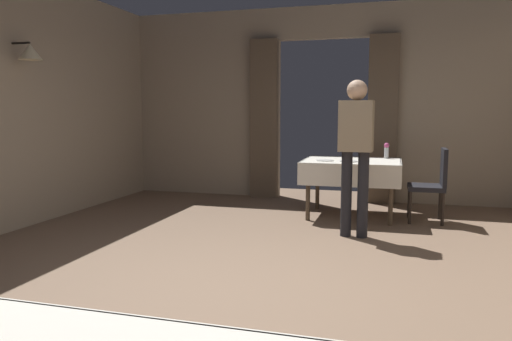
{
  "coord_description": "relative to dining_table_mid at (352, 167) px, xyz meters",
  "views": [
    {
      "loc": [
        1.1,
        -3.51,
        1.37
      ],
      "look_at": [
        0.0,
        0.34,
        0.89
      ],
      "focal_mm": 34.17,
      "sensor_mm": 36.0,
      "label": 1
    }
  ],
  "objects": [
    {
      "name": "wall_back",
      "position": [
        -0.57,
        1.24,
        0.86
      ],
      "size": [
        6.4,
        0.27,
        3.0
      ],
      "color": "gray",
      "rests_on": "ground"
    },
    {
      "name": "person_waiter_by_doorway",
      "position": [
        0.12,
        -1.07,
        0.37
      ],
      "size": [
        0.37,
        0.24,
        1.72
      ],
      "color": "black",
      "rests_on": "ground"
    },
    {
      "name": "plate_mid_b",
      "position": [
        -0.03,
        -0.21,
        0.1
      ],
      "size": [
        0.23,
        0.23,
        0.01
      ],
      "primitive_type": "cylinder",
      "color": "white",
      "rests_on": "dining_table_mid"
    },
    {
      "name": "flower_vase_mid",
      "position": [
        0.43,
        0.37,
        0.21
      ],
      "size": [
        0.07,
        0.07,
        0.21
      ],
      "color": "silver",
      "rests_on": "dining_table_mid"
    },
    {
      "name": "chair_mid_right",
      "position": [
        1.01,
        -0.06,
        -0.14
      ],
      "size": [
        0.44,
        0.44,
        0.93
      ],
      "color": "black",
      "rests_on": "ground"
    },
    {
      "name": "ground",
      "position": [
        -0.57,
        -2.94,
        -0.65
      ],
      "size": [
        10.08,
        10.08,
        0.0
      ],
      "primitive_type": "plane",
      "color": "#7A604C"
    },
    {
      "name": "plate_mid_c",
      "position": [
        -0.33,
        -0.18,
        0.1
      ],
      "size": [
        0.22,
        0.22,
        0.01
      ],
      "primitive_type": "cylinder",
      "color": "white",
      "rests_on": "dining_table_mid"
    },
    {
      "name": "dining_table_mid",
      "position": [
        0.0,
        0.0,
        0.0
      ],
      "size": [
        1.25,
        1.03,
        0.75
      ],
      "color": "#4C3D2D",
      "rests_on": "ground"
    }
  ]
}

